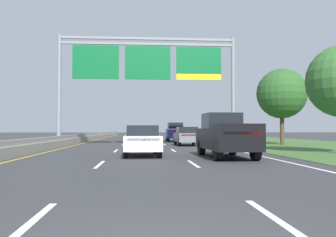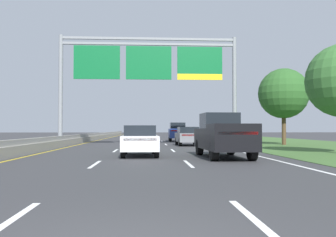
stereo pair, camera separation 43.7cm
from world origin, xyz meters
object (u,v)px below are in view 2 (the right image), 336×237
(pickup_truck_black, at_px, (223,135))
(overhead_sign_gantry, at_px, (149,68))
(car_blue_right_lane_suv, at_px, (177,132))
(roadside_tree_mid, at_px, (284,94))
(car_grey_right_lane_sedan, at_px, (188,136))
(car_white_centre_lane_sedan, at_px, (140,140))

(pickup_truck_black, bearing_deg, overhead_sign_gantry, 13.90)
(car_blue_right_lane_suv, xyz_separation_m, roadside_tree_mid, (8.46, -10.49, 3.39))
(pickup_truck_black, relative_size, car_grey_right_lane_sedan, 1.23)
(overhead_sign_gantry, xyz_separation_m, car_white_centre_lane_sedan, (-0.49, -11.63, -5.77))
(pickup_truck_black, relative_size, car_white_centre_lane_sedan, 1.23)
(car_blue_right_lane_suv, bearing_deg, roadside_tree_mid, -139.57)
(pickup_truck_black, height_order, car_white_centre_lane_sedan, pickup_truck_black)
(car_blue_right_lane_suv, height_order, roadside_tree_mid, roadside_tree_mid)
(car_grey_right_lane_sedan, relative_size, roadside_tree_mid, 0.66)
(car_blue_right_lane_suv, xyz_separation_m, car_grey_right_lane_sedan, (0.01, -10.85, -0.28))
(pickup_truck_black, bearing_deg, car_blue_right_lane_suv, -0.96)
(car_white_centre_lane_sedan, height_order, car_blue_right_lane_suv, car_blue_right_lane_suv)
(pickup_truck_black, xyz_separation_m, roadside_tree_mid, (8.17, 13.35, 3.41))
(overhead_sign_gantry, bearing_deg, car_white_centre_lane_sedan, -92.39)
(roadside_tree_mid, bearing_deg, pickup_truck_black, -121.48)
(car_white_centre_lane_sedan, relative_size, car_blue_right_lane_suv, 0.93)
(pickup_truck_black, height_order, roadside_tree_mid, roadside_tree_mid)
(car_white_centre_lane_sedan, distance_m, car_grey_right_lane_sedan, 12.30)
(car_grey_right_lane_sedan, xyz_separation_m, roadside_tree_mid, (8.45, 0.36, 3.67))
(overhead_sign_gantry, relative_size, car_white_centre_lane_sedan, 3.39)
(overhead_sign_gantry, relative_size, car_blue_right_lane_suv, 3.17)
(car_white_centre_lane_sedan, xyz_separation_m, roadside_tree_mid, (12.26, 12.05, 3.67))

